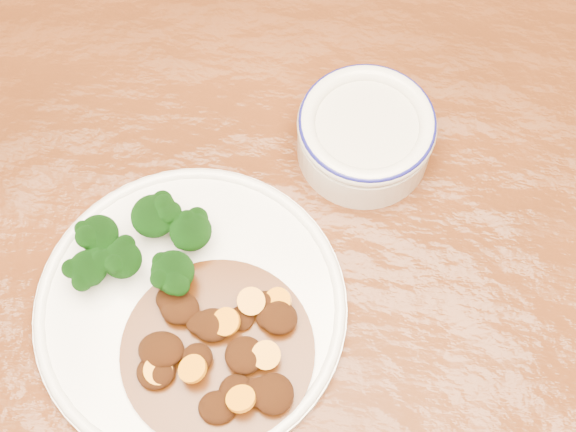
{
  "coord_description": "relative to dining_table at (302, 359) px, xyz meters",
  "views": [
    {
      "loc": [
        -0.01,
        -0.21,
        1.48
      ],
      "look_at": [
        -0.02,
        0.11,
        0.77
      ],
      "focal_mm": 50.0,
      "sensor_mm": 36.0,
      "label": 1
    }
  ],
  "objects": [
    {
      "name": "mince_stew",
      "position": [
        -0.08,
        -0.02,
        0.1
      ],
      "size": [
        0.18,
        0.18,
        0.03
      ],
      "color": "#4E2108",
      "rests_on": "dinner_plate"
    },
    {
      "name": "dinner_plate",
      "position": [
        -0.11,
        0.02,
        0.09
      ],
      "size": [
        0.29,
        0.29,
        0.02
      ],
      "rotation": [
        0.0,
        0.0,
        0.18
      ],
      "color": "white",
      "rests_on": "dining_table"
    },
    {
      "name": "dining_table",
      "position": [
        0.0,
        0.0,
        0.0
      ],
      "size": [
        1.6,
        1.08,
        0.75
      ],
      "rotation": [
        0.0,
        0.0,
        -0.12
      ],
      "color": "#5D2A10",
      "rests_on": "ground"
    },
    {
      "name": "broccoli_florets",
      "position": [
        -0.15,
        0.07,
        0.12
      ],
      "size": [
        0.13,
        0.1,
        0.05
      ],
      "color": "#5A8444",
      "rests_on": "dinner_plate"
    },
    {
      "name": "dip_bowl",
      "position": [
        0.06,
        0.2,
        0.11
      ],
      "size": [
        0.14,
        0.14,
        0.06
      ],
      "rotation": [
        0.0,
        0.0,
        0.19
      ],
      "color": "silver",
      "rests_on": "dining_table"
    }
  ]
}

